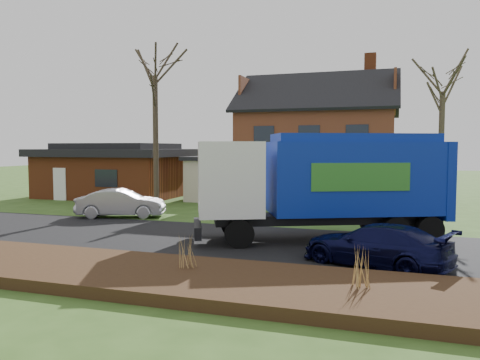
% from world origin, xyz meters
% --- Properties ---
extents(ground, '(120.00, 120.00, 0.00)m').
position_xyz_m(ground, '(0.00, 0.00, 0.00)').
color(ground, '#304F1A').
rests_on(ground, ground).
extents(road, '(80.00, 7.00, 0.02)m').
position_xyz_m(road, '(0.00, 0.00, 0.01)').
color(road, black).
rests_on(road, ground).
extents(mulch_verge, '(80.00, 3.50, 0.30)m').
position_xyz_m(mulch_verge, '(0.00, -5.30, 0.15)').
color(mulch_verge, black).
rests_on(mulch_verge, ground).
extents(main_house, '(12.95, 8.95, 9.26)m').
position_xyz_m(main_house, '(1.49, 13.91, 4.03)').
color(main_house, beige).
rests_on(main_house, ground).
extents(ranch_house, '(9.80, 8.20, 3.70)m').
position_xyz_m(ranch_house, '(-12.00, 13.00, 1.81)').
color(ranch_house, brown).
rests_on(ranch_house, ground).
extents(garbage_truck, '(9.32, 5.94, 3.91)m').
position_xyz_m(garbage_truck, '(4.20, 1.39, 2.25)').
color(garbage_truck, black).
rests_on(garbage_truck, ground).
extents(silver_sedan, '(4.45, 2.79, 1.38)m').
position_xyz_m(silver_sedan, '(-6.14, 4.03, 0.69)').
color(silver_sedan, '#97989E').
rests_on(silver_sedan, ground).
extents(navy_wagon, '(4.61, 3.23, 1.24)m').
position_xyz_m(navy_wagon, '(6.04, -1.98, 0.62)').
color(navy_wagon, black).
rests_on(navy_wagon, ground).
extents(tree_front_west, '(3.55, 3.55, 10.54)m').
position_xyz_m(tree_front_west, '(-6.78, 8.81, 8.69)').
color(tree_front_west, '#3E3225').
rests_on(tree_front_west, ground).
extents(tree_front_east, '(3.25, 3.25, 9.02)m').
position_xyz_m(tree_front_east, '(8.85, 10.80, 7.33)').
color(tree_front_east, '#463B2A').
rests_on(tree_front_east, ground).
extents(tree_back, '(3.22, 3.22, 10.20)m').
position_xyz_m(tree_back, '(4.80, 22.72, 8.50)').
color(tree_back, '#433A28').
rests_on(tree_back, ground).
extents(grass_clump_mid, '(0.31, 0.25, 0.86)m').
position_xyz_m(grass_clump_mid, '(1.43, -4.80, 0.73)').
color(grass_clump_mid, '#A27C47').
rests_on(grass_clump_mid, mulch_verge).
extents(grass_clump_east, '(0.35, 0.29, 0.88)m').
position_xyz_m(grass_clump_east, '(5.85, -5.22, 0.74)').
color(grass_clump_east, '#A68149').
rests_on(grass_clump_east, mulch_verge).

